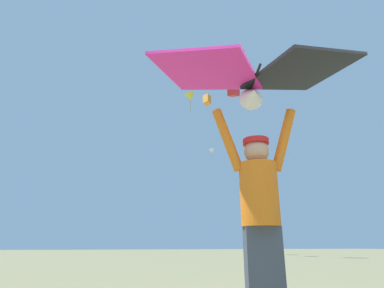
{
  "coord_description": "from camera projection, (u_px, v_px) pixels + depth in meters",
  "views": [
    {
      "loc": [
        -1.57,
        -2.16,
        0.66
      ],
      "look_at": [
        -0.1,
        2.19,
        2.15
      ],
      "focal_mm": 29.48,
      "sensor_mm": 36.0,
      "label": 1
    }
  ],
  "objects": [
    {
      "name": "kite_flyer_person",
      "position": [
        260.0,
        213.0,
        2.76
      ],
      "size": [
        0.8,
        0.43,
        1.92
      ],
      "color": "#424751",
      "rests_on": "ground"
    },
    {
      "name": "held_stunt_kite",
      "position": [
        253.0,
        76.0,
        3.07
      ],
      "size": [
        1.98,
        1.33,
        0.43
      ],
      "color": "black"
    },
    {
      "name": "distant_kite_yellow_far_center",
      "position": [
        190.0,
        97.0,
        30.31
      ],
      "size": [
        1.33,
        1.16,
        2.16
      ],
      "color": "yellow"
    },
    {
      "name": "distant_kite_orange_high_right",
      "position": [
        207.0,
        100.0,
        25.72
      ],
      "size": [
        0.74,
        0.84,
        0.93
      ],
      "color": "orange"
    },
    {
      "name": "distant_kite_red_overhead_distant",
      "position": [
        233.0,
        89.0,
        22.98
      ],
      "size": [
        1.04,
        1.17,
        1.29
      ],
      "color": "red"
    },
    {
      "name": "distant_kite_white_high_left",
      "position": [
        212.0,
        151.0,
        35.6
      ],
      "size": [
        0.96,
        0.94,
        1.61
      ],
      "color": "white"
    }
  ]
}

